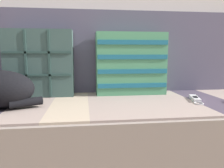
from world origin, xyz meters
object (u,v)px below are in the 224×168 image
Objects in this scene: couch at (122,135)px; throw_pillow_striped at (131,64)px; game_remote_far at (195,99)px; throw_pillow_quilted at (40,63)px.

couch is 0.44m from throw_pillow_striped.
throw_pillow_striped is (0.08, 0.18, 0.39)m from couch.
couch is at bearing 170.81° from game_remote_far.
game_remote_far is (0.31, -0.24, -0.18)m from throw_pillow_striped.
throw_pillow_striped is at bearing -0.05° from throw_pillow_quilted.
throw_pillow_quilted is 0.91× the size of throw_pillow_striped.
throw_pillow_striped is (0.55, -0.00, -0.00)m from throw_pillow_quilted.
game_remote_far is (0.86, -0.24, -0.19)m from throw_pillow_quilted.
throw_pillow_striped is 0.43m from game_remote_far.
throw_pillow_quilted is 0.55m from throw_pillow_striped.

